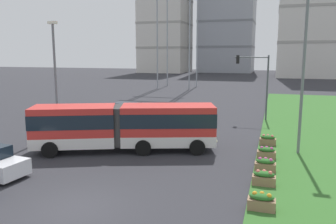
{
  "coord_description": "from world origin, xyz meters",
  "views": [
    {
      "loc": [
        7.62,
        -11.51,
        6.28
      ],
      "look_at": [
        0.42,
        11.47,
        2.2
      ],
      "focal_mm": 36.55,
      "sensor_mm": 36.0,
      "label": 1
    }
  ],
  "objects_px": {
    "flower_planter_2": "(265,165)",
    "flower_planter_4": "(268,140)",
    "flower_planter_3": "(266,153)",
    "flower_planter_0": "(262,201)",
    "flower_planter_1": "(264,178)",
    "traffic_light_far_right": "(257,76)",
    "streetlight_left": "(55,74)",
    "apartment_tower_west": "(166,13)",
    "car_navy_sedan": "(128,111)",
    "streetlight_median": "(303,69)",
    "articulated_bus": "(125,126)"
  },
  "relations": [
    {
      "from": "streetlight_median",
      "to": "apartment_tower_west",
      "type": "relative_size",
      "value": 0.24
    },
    {
      "from": "flower_planter_2",
      "to": "flower_planter_4",
      "type": "distance_m",
      "value": 5.63
    },
    {
      "from": "flower_planter_3",
      "to": "apartment_tower_west",
      "type": "distance_m",
      "value": 105.36
    },
    {
      "from": "articulated_bus",
      "to": "streetlight_median",
      "type": "bearing_deg",
      "value": 13.26
    },
    {
      "from": "flower_planter_3",
      "to": "apartment_tower_west",
      "type": "height_order",
      "value": "apartment_tower_west"
    },
    {
      "from": "flower_planter_2",
      "to": "streetlight_median",
      "type": "relative_size",
      "value": 0.11
    },
    {
      "from": "flower_planter_0",
      "to": "flower_planter_1",
      "type": "relative_size",
      "value": 1.0
    },
    {
      "from": "flower_planter_1",
      "to": "flower_planter_4",
      "type": "distance_m",
      "value": 7.72
    },
    {
      "from": "flower_planter_0",
      "to": "apartment_tower_west",
      "type": "xyz_separation_m",
      "value": [
        -37.35,
        103.68,
        20.02
      ]
    },
    {
      "from": "flower_planter_2",
      "to": "flower_planter_1",
      "type": "bearing_deg",
      "value": -90.0
    },
    {
      "from": "flower_planter_2",
      "to": "traffic_light_far_right",
      "type": "relative_size",
      "value": 0.18
    },
    {
      "from": "car_navy_sedan",
      "to": "apartment_tower_west",
      "type": "xyz_separation_m",
      "value": [
        -23.96,
        86.68,
        19.69
      ]
    },
    {
      "from": "streetlight_median",
      "to": "car_navy_sedan",
      "type": "bearing_deg",
      "value": 152.42
    },
    {
      "from": "flower_planter_2",
      "to": "flower_planter_4",
      "type": "xyz_separation_m",
      "value": [
        0.0,
        5.63,
        0.0
      ]
    },
    {
      "from": "flower_planter_2",
      "to": "streetlight_left",
      "type": "relative_size",
      "value": 0.13
    },
    {
      "from": "flower_planter_1",
      "to": "streetlight_left",
      "type": "height_order",
      "value": "streetlight_left"
    },
    {
      "from": "car_navy_sedan",
      "to": "flower_planter_2",
      "type": "relative_size",
      "value": 4.02
    },
    {
      "from": "car_navy_sedan",
      "to": "flower_planter_2",
      "type": "distance_m",
      "value": 18.08
    },
    {
      "from": "traffic_light_far_right",
      "to": "apartment_tower_west",
      "type": "xyz_separation_m",
      "value": [
        -35.96,
        83.69,
        16.24
      ]
    },
    {
      "from": "streetlight_median",
      "to": "flower_planter_4",
      "type": "bearing_deg",
      "value": 142.26
    },
    {
      "from": "articulated_bus",
      "to": "flower_planter_1",
      "type": "xyz_separation_m",
      "value": [
        8.95,
        -3.69,
        -1.23
      ]
    },
    {
      "from": "articulated_bus",
      "to": "flower_planter_1",
      "type": "bearing_deg",
      "value": -22.42
    },
    {
      "from": "flower_planter_1",
      "to": "apartment_tower_west",
      "type": "relative_size",
      "value": 0.03
    },
    {
      "from": "flower_planter_3",
      "to": "streetlight_left",
      "type": "relative_size",
      "value": 0.13
    },
    {
      "from": "car_navy_sedan",
      "to": "flower_planter_3",
      "type": "bearing_deg",
      "value": -36.16
    },
    {
      "from": "flower_planter_0",
      "to": "articulated_bus",
      "type": "bearing_deg",
      "value": 144.17
    },
    {
      "from": "flower_planter_2",
      "to": "apartment_tower_west",
      "type": "height_order",
      "value": "apartment_tower_west"
    },
    {
      "from": "flower_planter_0",
      "to": "flower_planter_1",
      "type": "height_order",
      "value": "same"
    },
    {
      "from": "flower_planter_2",
      "to": "flower_planter_0",
      "type": "bearing_deg",
      "value": -90.0
    },
    {
      "from": "traffic_light_far_right",
      "to": "streetlight_left",
      "type": "relative_size",
      "value": 0.71
    },
    {
      "from": "articulated_bus",
      "to": "streetlight_left",
      "type": "height_order",
      "value": "streetlight_left"
    },
    {
      "from": "flower_planter_2",
      "to": "streetlight_left",
      "type": "bearing_deg",
      "value": 165.35
    },
    {
      "from": "flower_planter_2",
      "to": "flower_planter_3",
      "type": "relative_size",
      "value": 1.0
    },
    {
      "from": "flower_planter_2",
      "to": "traffic_light_far_right",
      "type": "height_order",
      "value": "traffic_light_far_right"
    },
    {
      "from": "flower_planter_4",
      "to": "flower_planter_3",
      "type": "bearing_deg",
      "value": -90.0
    },
    {
      "from": "apartment_tower_west",
      "to": "flower_planter_3",
      "type": "bearing_deg",
      "value": -68.84
    },
    {
      "from": "articulated_bus",
      "to": "flower_planter_2",
      "type": "height_order",
      "value": "articulated_bus"
    },
    {
      "from": "traffic_light_far_right",
      "to": "streetlight_left",
      "type": "height_order",
      "value": "streetlight_left"
    },
    {
      "from": "flower_planter_0",
      "to": "apartment_tower_west",
      "type": "bearing_deg",
      "value": 109.81
    },
    {
      "from": "flower_planter_1",
      "to": "flower_planter_2",
      "type": "xyz_separation_m",
      "value": [
        0.0,
        2.09,
        0.0
      ]
    },
    {
      "from": "flower_planter_4",
      "to": "traffic_light_far_right",
      "type": "xyz_separation_m",
      "value": [
        -1.38,
        9.51,
        3.77
      ]
    },
    {
      "from": "flower_planter_1",
      "to": "flower_planter_4",
      "type": "bearing_deg",
      "value": 90.0
    },
    {
      "from": "streetlight_left",
      "to": "apartment_tower_west",
      "type": "xyz_separation_m",
      "value": [
        -21.5,
        94.68,
        15.64
      ]
    },
    {
      "from": "articulated_bus",
      "to": "car_navy_sedan",
      "type": "height_order",
      "value": "articulated_bus"
    },
    {
      "from": "streetlight_median",
      "to": "apartment_tower_west",
      "type": "bearing_deg",
      "value": 112.52
    },
    {
      "from": "articulated_bus",
      "to": "streetlight_median",
      "type": "distance_m",
      "value": 11.76
    },
    {
      "from": "flower_planter_0",
      "to": "apartment_tower_west",
      "type": "distance_m",
      "value": 112.01
    },
    {
      "from": "flower_planter_0",
      "to": "flower_planter_2",
      "type": "height_order",
      "value": "same"
    },
    {
      "from": "articulated_bus",
      "to": "flower_planter_0",
      "type": "bearing_deg",
      "value": -35.83
    },
    {
      "from": "flower_planter_4",
      "to": "traffic_light_far_right",
      "type": "relative_size",
      "value": 0.18
    }
  ]
}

